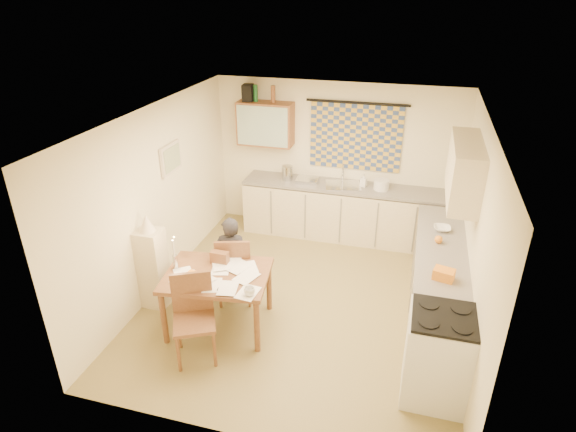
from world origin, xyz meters
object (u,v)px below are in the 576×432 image
(counter_back, at_px, (343,212))
(stove, at_px, (438,356))
(shelf_stand, at_px, (153,268))
(chair_far, at_px, (235,280))
(counter_right, at_px, (437,290))
(dining_table, at_px, (219,299))
(person, at_px, (232,260))

(counter_back, bearing_deg, stove, -64.85)
(stove, bearing_deg, shelf_stand, 169.77)
(chair_far, bearing_deg, shelf_stand, 3.36)
(chair_far, bearing_deg, counter_right, 168.60)
(chair_far, height_order, shelf_stand, shelf_stand)
(shelf_stand, bearing_deg, dining_table, -10.73)
(counter_back, bearing_deg, counter_right, -51.93)
(chair_far, height_order, person, person)
(chair_far, bearing_deg, counter_back, -133.77)
(counter_back, height_order, shelf_stand, shelf_stand)
(counter_back, xyz_separation_m, person, (-1.11, -2.17, 0.16))
(counter_back, bearing_deg, person, -117.04)
(counter_back, relative_size, person, 2.69)
(stove, xyz_separation_m, person, (-2.59, 0.99, 0.12))
(counter_back, height_order, counter_right, same)
(person, bearing_deg, chair_far, -174.09)
(dining_table, bearing_deg, person, 85.79)
(counter_right, xyz_separation_m, stove, (-0.00, -1.27, 0.05))
(counter_right, distance_m, chair_far, 2.58)
(counter_right, height_order, person, person)
(counter_right, xyz_separation_m, person, (-2.59, -0.27, 0.16))
(dining_table, bearing_deg, chair_far, 82.53)
(person, xyz_separation_m, shelf_stand, (-0.95, -0.36, -0.07))
(chair_far, bearing_deg, dining_table, 73.02)
(person, distance_m, shelf_stand, 1.01)
(chair_far, relative_size, shelf_stand, 0.90)
(counter_back, xyz_separation_m, chair_far, (-1.08, -2.16, -0.15))
(person, height_order, shelf_stand, person)
(chair_far, xyz_separation_m, shelf_stand, (-0.98, -0.37, 0.24))
(stove, bearing_deg, counter_right, 90.00)
(stove, xyz_separation_m, chair_far, (-2.56, 1.01, -0.19))
(counter_right, distance_m, shelf_stand, 3.60)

